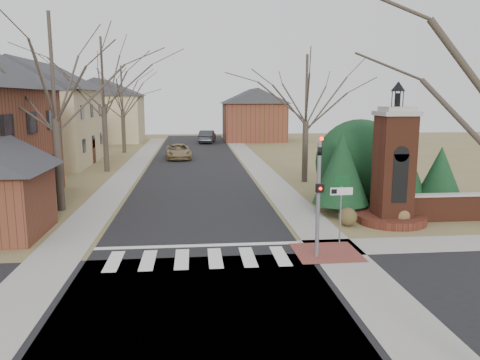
{
  "coord_description": "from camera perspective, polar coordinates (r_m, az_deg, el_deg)",
  "views": [
    {
      "loc": [
        -0.08,
        -15.4,
        5.74
      ],
      "look_at": [
        2.02,
        6.0,
        1.95
      ],
      "focal_mm": 35.0,
      "sensor_mm": 36.0,
      "label": 1
    }
  ],
  "objects": [
    {
      "name": "sign_post",
      "position": [
        18.68,
        12.22,
        -1.95
      ],
      "size": [
        0.9,
        0.07,
        2.75
      ],
      "color": "slate",
      "rests_on": "ground"
    },
    {
      "name": "sidewalk_right_main",
      "position": [
        38.21,
        2.41,
        1.35
      ],
      "size": [
        2.0,
        60.0,
        0.02
      ],
      "primitive_type": "cube",
      "color": "gray",
      "rests_on": "ground"
    },
    {
      "name": "house_distant_left",
      "position": [
        64.53,
        -16.42,
        8.26
      ],
      "size": [
        10.8,
        8.8,
        8.53
      ],
      "color": "tan",
      "rests_on": "ground"
    },
    {
      "name": "traffic_signal_pole",
      "position": [
        16.87,
        9.57,
        -0.93
      ],
      "size": [
        0.28,
        0.41,
        4.5
      ],
      "color": "slate",
      "rests_on": "ground"
    },
    {
      "name": "bare_tree_3",
      "position": [
        32.32,
        8.14,
        11.57
      ],
      "size": [
        7.0,
        7.0,
        9.7
      ],
      "color": "#473D33",
      "rests_on": "ground"
    },
    {
      "name": "evergreen_mass",
      "position": [
        26.72,
        14.34,
        2.49
      ],
      "size": [
        4.8,
        4.8,
        4.8
      ],
      "primitive_type": "sphere",
      "color": "black",
      "rests_on": "ground"
    },
    {
      "name": "sidewalk_left",
      "position": [
        38.19,
        -13.24,
        1.09
      ],
      "size": [
        2.0,
        60.0,
        0.02
      ],
      "primitive_type": "cube",
      "color": "gray",
      "rests_on": "ground"
    },
    {
      "name": "house_stucco_left",
      "position": [
        44.49,
        -23.38,
        7.7
      ],
      "size": [
        9.8,
        12.8,
        9.28
      ],
      "color": "tan",
      "rests_on": "ground"
    },
    {
      "name": "bare_tree_1",
      "position": [
        38.11,
        -16.48,
        13.03
      ],
      "size": [
        8.4,
        8.4,
        11.64
      ],
      "color": "#473D33",
      "rests_on": "ground"
    },
    {
      "name": "house_distant_right",
      "position": [
        63.95,
        1.67,
        8.11
      ],
      "size": [
        8.8,
        8.8,
        7.3
      ],
      "color": "brown",
      "rests_on": "ground"
    },
    {
      "name": "main_street",
      "position": [
        37.84,
        -5.41,
        1.22
      ],
      "size": [
        8.0,
        70.0,
        0.01
      ],
      "primitive_type": "cube",
      "color": "black",
      "rests_on": "ground"
    },
    {
      "name": "curb_apron",
      "position": [
        18.05,
        10.53,
        -8.69
      ],
      "size": [
        2.4,
        2.4,
        0.02
      ],
      "primitive_type": "cube",
      "color": "brown",
      "rests_on": "ground"
    },
    {
      "name": "crosswalk_zone",
      "position": [
        17.19,
        -5.07,
        -9.53
      ],
      "size": [
        8.0,
        2.2,
        0.02
      ],
      "primitive_type": "cube",
      "color": "silver",
      "rests_on": "ground"
    },
    {
      "name": "brick_gate_monument",
      "position": [
        22.61,
        18.16,
        0.39
      ],
      "size": [
        3.2,
        3.2,
        6.47
      ],
      "color": "#592A1A",
      "rests_on": "ground"
    },
    {
      "name": "evergreen_mid",
      "position": [
        26.06,
        18.43,
        2.55
      ],
      "size": [
        3.4,
        3.4,
        4.7
      ],
      "color": "#473D33",
      "rests_on": "ground"
    },
    {
      "name": "dry_shrub_left",
      "position": [
        21.81,
        13.02,
        -4.39
      ],
      "size": [
        0.84,
        0.84,
        0.84
      ],
      "primitive_type": "sphere",
      "color": "brown",
      "rests_on": "ground"
    },
    {
      "name": "evergreen_near",
      "position": [
        23.81,
        12.28,
        1.44
      ],
      "size": [
        2.8,
        2.8,
        4.1
      ],
      "color": "#473D33",
      "rests_on": "ground"
    },
    {
      "name": "evergreen_far",
      "position": [
        26.16,
        23.23,
        0.72
      ],
      "size": [
        2.4,
        2.4,
        3.3
      ],
      "color": "#473D33",
      "rests_on": "ground"
    },
    {
      "name": "bare_tree_0",
      "position": [
        25.44,
        -22.01,
        13.69
      ],
      "size": [
        8.05,
        8.05,
        11.15
      ],
      "color": "#473D33",
      "rests_on": "ground"
    },
    {
      "name": "dry_shrub_right",
      "position": [
        22.72,
        19.02,
        -4.03
      ],
      "size": [
        0.9,
        0.9,
        0.9
      ],
      "primitive_type": "sphere",
      "color": "brown",
      "rests_on": "ground"
    },
    {
      "name": "bare_tree_2",
      "position": [
        50.96,
        -14.24,
        11.13
      ],
      "size": [
        7.35,
        7.35,
        10.19
      ],
      "color": "#473D33",
      "rests_on": "ground"
    },
    {
      "name": "stop_bar",
      "position": [
        18.61,
        -5.12,
        -7.99
      ],
      "size": [
        8.0,
        0.35,
        0.02
      ],
      "primitive_type": "cube",
      "color": "silver",
      "rests_on": "ground"
    },
    {
      "name": "ground",
      "position": [
        16.44,
        -5.04,
        -10.49
      ],
      "size": [
        120.0,
        120.0,
        0.0
      ],
      "primitive_type": "plane",
      "color": "brown",
      "rests_on": "ground"
    },
    {
      "name": "pickup_truck",
      "position": [
        44.97,
        -7.51,
        3.46
      ],
      "size": [
        2.66,
        5.17,
        1.4
      ],
      "primitive_type": "imported",
      "rotation": [
        0.0,
        0.0,
        0.07
      ],
      "color": "olive",
      "rests_on": "ground"
    },
    {
      "name": "distant_car",
      "position": [
        60.66,
        -4.01,
        5.31
      ],
      "size": [
        2.46,
        5.16,
        1.63
      ],
      "primitive_type": "imported",
      "rotation": [
        0.0,
        0.0,
        2.99
      ],
      "color": "#303337",
      "rests_on": "ground"
    },
    {
      "name": "cross_street",
      "position": [
        13.67,
        -4.89,
        -14.87
      ],
      "size": [
        120.0,
        8.0,
        0.01
      ],
      "primitive_type": "cube",
      "color": "black",
      "rests_on": "ground"
    }
  ]
}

